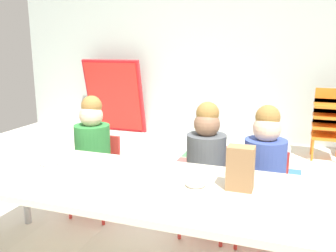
# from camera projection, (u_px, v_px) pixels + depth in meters

# --- Properties ---
(ground_plane) EXTENTS (6.16, 5.27, 0.02)m
(ground_plane) POSITION_uv_depth(u_px,v_px,m) (145.00, 222.00, 2.66)
(ground_plane) COLOR silver
(back_wall) EXTENTS (6.16, 0.10, 2.76)m
(back_wall) POSITION_uv_depth(u_px,v_px,m) (221.00, 37.00, 4.77)
(back_wall) COLOR #B2C1B7
(back_wall) RESTS_ON ground_plane
(craft_table) EXTENTS (2.15, 0.76, 0.58)m
(craft_table) POSITION_uv_depth(u_px,v_px,m) (130.00, 188.00, 1.89)
(craft_table) COLOR beige
(craft_table) RESTS_ON ground_plane
(seated_child_near_camera) EXTENTS (0.32, 0.31, 0.92)m
(seated_child_near_camera) POSITION_uv_depth(u_px,v_px,m) (93.00, 145.00, 2.64)
(seated_child_near_camera) COLOR red
(seated_child_near_camera) RESTS_ON ground_plane
(seated_child_middle_seat) EXTENTS (0.32, 0.31, 0.92)m
(seated_child_middle_seat) POSITION_uv_depth(u_px,v_px,m) (206.00, 157.00, 2.36)
(seated_child_middle_seat) COLOR red
(seated_child_middle_seat) RESTS_ON ground_plane
(seated_child_far_right) EXTENTS (0.33, 0.33, 0.92)m
(seated_child_far_right) POSITION_uv_depth(u_px,v_px,m) (265.00, 163.00, 2.24)
(seated_child_far_right) COLOR red
(seated_child_far_right) RESTS_ON ground_plane
(kid_chair_orange_stack) EXTENTS (0.32, 0.30, 0.80)m
(kid_chair_orange_stack) POSITION_uv_depth(u_px,v_px,m) (328.00, 119.00, 4.05)
(kid_chair_orange_stack) COLOR orange
(kid_chair_orange_stack) RESTS_ON ground_plane
(folded_activity_table) EXTENTS (0.90, 0.29, 1.09)m
(folded_activity_table) POSITION_uv_depth(u_px,v_px,m) (114.00, 96.00, 5.28)
(folded_activity_table) COLOR red
(folded_activity_table) RESTS_ON ground_plane
(paper_bag_brown) EXTENTS (0.13, 0.09, 0.22)m
(paper_bag_brown) POSITION_uv_depth(u_px,v_px,m) (240.00, 168.00, 1.74)
(paper_bag_brown) COLOR #9E754C
(paper_bag_brown) RESTS_ON craft_table
(paper_plate_near_edge) EXTENTS (0.18, 0.18, 0.01)m
(paper_plate_near_edge) POSITION_uv_depth(u_px,v_px,m) (50.00, 165.00, 2.11)
(paper_plate_near_edge) COLOR white
(paper_plate_near_edge) RESTS_ON craft_table
(paper_plate_center_table) EXTENTS (0.18, 0.18, 0.01)m
(paper_plate_center_table) POSITION_uv_depth(u_px,v_px,m) (6.00, 171.00, 2.00)
(paper_plate_center_table) COLOR white
(paper_plate_center_table) RESTS_ON craft_table
(donut_powdered_on_plate) EXTENTS (0.11, 0.11, 0.03)m
(donut_powdered_on_plate) POSITION_uv_depth(u_px,v_px,m) (50.00, 162.00, 2.10)
(donut_powdered_on_plate) COLOR white
(donut_powdered_on_plate) RESTS_ON craft_table
(donut_powdered_loose) EXTENTS (0.11, 0.11, 0.03)m
(donut_powdered_loose) POSITION_uv_depth(u_px,v_px,m) (195.00, 183.00, 1.80)
(donut_powdered_loose) COLOR white
(donut_powdered_loose) RESTS_ON craft_table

